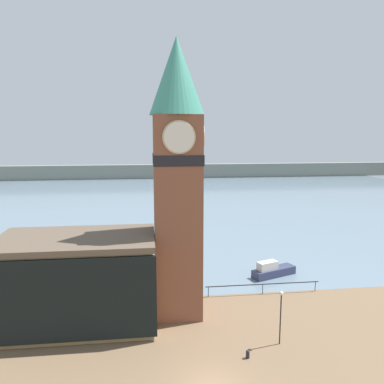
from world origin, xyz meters
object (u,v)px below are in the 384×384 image
(clock_tower, at_px, (177,173))
(boat_near, at_px, (272,270))
(pier_building, at_px, (78,281))
(mooring_bollard_near, at_px, (248,354))
(lamp_post, at_px, (281,308))

(clock_tower, xyz_separation_m, boat_near, (11.68, 7.56, -12.43))
(pier_building, relative_size, boat_near, 2.40)
(mooring_bollard_near, xyz_separation_m, lamp_post, (3.03, 1.55, 2.71))
(boat_near, bearing_deg, lamp_post, -127.72)
(pier_building, xyz_separation_m, mooring_bollard_near, (13.42, -6.88, -3.60))
(clock_tower, height_order, mooring_bollard_near, clock_tower)
(boat_near, bearing_deg, pier_building, -178.88)
(boat_near, bearing_deg, mooring_bollard_near, -136.10)
(boat_near, height_order, mooring_bollard_near, boat_near)
(clock_tower, distance_m, boat_near, 18.66)
(pier_building, bearing_deg, boat_near, 22.38)
(pier_building, relative_size, lamp_post, 3.05)
(boat_near, relative_size, mooring_bollard_near, 8.97)
(lamp_post, bearing_deg, pier_building, 162.04)
(boat_near, distance_m, lamp_post, 14.56)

